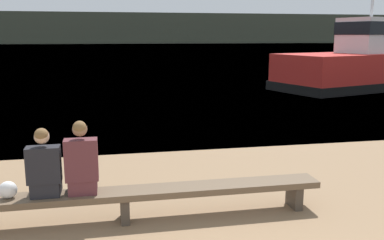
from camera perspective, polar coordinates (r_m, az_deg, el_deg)
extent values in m
plane|color=#426B8E|center=(129.17, -11.04, 9.93)|extent=(240.00, 240.00, 0.00)
cube|color=#424738|center=(137.70, -11.14, 11.91)|extent=(600.00, 12.00, 9.20)
cube|color=brown|center=(6.08, -9.02, -9.68)|extent=(5.67, 0.44, 0.09)
cube|color=#42382D|center=(6.73, 13.47, -9.78)|extent=(0.12, 0.37, 0.35)
cube|color=#42382D|center=(6.16, -8.95, -11.61)|extent=(0.12, 0.37, 0.35)
cube|color=black|center=(6.16, -18.85, -8.45)|extent=(0.38, 0.39, 0.20)
cube|color=black|center=(5.97, -19.17, -5.65)|extent=(0.43, 0.22, 0.49)
sphere|color=tan|center=(5.87, -19.41, -2.09)|extent=(0.19, 0.19, 0.19)
sphere|color=brown|center=(5.85, -19.44, -1.89)|extent=(0.18, 0.18, 0.18)
cube|color=#56282D|center=(6.11, -14.31, -8.34)|extent=(0.38, 0.39, 0.20)
cube|color=#56282D|center=(5.91, -14.54, -5.16)|extent=(0.43, 0.22, 0.56)
sphere|color=#846047|center=(5.80, -14.74, -1.19)|extent=(0.19, 0.19, 0.19)
sphere|color=brown|center=(5.78, -14.76, -0.98)|extent=(0.18, 0.18, 0.18)
ellipsoid|color=white|center=(6.18, -23.34, -8.55)|extent=(0.24, 0.19, 0.23)
cube|color=red|center=(22.87, 22.09, 6.16)|extent=(9.89, 6.07, 1.69)
cube|color=black|center=(22.93, 21.97, 4.56)|extent=(10.11, 6.26, 0.41)
cube|color=silver|center=(23.17, 23.14, 10.32)|extent=(3.72, 2.94, 1.68)
cube|color=black|center=(23.17, 23.20, 11.15)|extent=(3.80, 3.02, 0.60)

